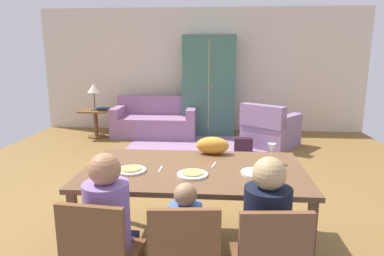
% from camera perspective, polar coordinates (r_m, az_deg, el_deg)
% --- Properties ---
extents(ground_plane, '(7.20, 6.21, 0.02)m').
position_cam_1_polar(ground_plane, '(4.91, -0.31, -8.30)').
color(ground_plane, brown).
extents(back_wall, '(7.20, 0.10, 2.70)m').
position_cam_1_polar(back_wall, '(7.75, 1.62, 9.61)').
color(back_wall, beige).
rests_on(back_wall, ground_plane).
extents(dining_table, '(1.89, 1.09, 0.76)m').
position_cam_1_polar(dining_table, '(2.97, 0.33, -7.89)').
color(dining_table, brown).
rests_on(dining_table, ground_plane).
extents(plate_near_man, '(0.25, 0.25, 0.02)m').
position_cam_1_polar(plate_near_man, '(2.92, -10.13, -7.00)').
color(plate_near_man, silver).
rests_on(plate_near_man, dining_table).
extents(pizza_near_man, '(0.17, 0.17, 0.01)m').
position_cam_1_polar(pizza_near_man, '(2.91, -10.14, -6.72)').
color(pizza_near_man, '#E0A051').
rests_on(pizza_near_man, plate_near_man).
extents(plate_near_child, '(0.25, 0.25, 0.02)m').
position_cam_1_polar(plate_near_child, '(2.78, 0.07, -7.79)').
color(plate_near_child, silver).
rests_on(plate_near_child, dining_table).
extents(pizza_near_child, '(0.17, 0.17, 0.01)m').
position_cam_1_polar(pizza_near_child, '(2.77, 0.07, -7.50)').
color(pizza_near_child, '#E09C4E').
rests_on(pizza_near_child, plate_near_child).
extents(plate_near_woman, '(0.25, 0.25, 0.02)m').
position_cam_1_polar(plate_near_woman, '(2.86, 10.68, -7.38)').
color(plate_near_woman, silver).
rests_on(plate_near_woman, dining_table).
extents(wine_glass, '(0.07, 0.07, 0.19)m').
position_cam_1_polar(wine_glass, '(3.11, 13.17, -3.50)').
color(wine_glass, silver).
rests_on(wine_glass, dining_table).
extents(fork, '(0.02, 0.15, 0.01)m').
position_cam_1_polar(fork, '(2.93, -5.29, -6.85)').
color(fork, silver).
rests_on(fork, dining_table).
extents(knife, '(0.05, 0.17, 0.01)m').
position_cam_1_polar(knife, '(3.04, 3.69, -6.15)').
color(knife, silver).
rests_on(knife, dining_table).
extents(dining_chair_man, '(0.46, 0.46, 0.87)m').
position_cam_1_polar(dining_chair_man, '(2.36, -15.06, -19.66)').
color(dining_chair_man, brown).
rests_on(dining_chair_man, ground_plane).
extents(person_man, '(0.30, 0.41, 1.11)m').
position_cam_1_polar(person_man, '(2.49, -13.45, -17.21)').
color(person_man, '#2E354F').
rests_on(person_man, ground_plane).
extents(person_child, '(0.22, 0.30, 0.92)m').
position_cam_1_polar(person_child, '(2.43, -1.05, -19.84)').
color(person_child, '#344351').
rests_on(person_child, ground_plane).
extents(person_woman, '(0.30, 0.41, 1.11)m').
position_cam_1_polar(person_woman, '(2.40, 12.01, -18.25)').
color(person_woman, '#362C48').
rests_on(person_woman, ground_plane).
extents(cat, '(0.33, 0.17, 0.17)m').
position_cam_1_polar(cat, '(3.34, 3.45, -2.93)').
color(cat, orange).
rests_on(cat, dining_table).
extents(area_rug, '(2.60, 1.80, 0.01)m').
position_cam_1_polar(area_rug, '(6.45, 0.73, -3.11)').
color(area_rug, gray).
rests_on(area_rug, ground_plane).
extents(couch, '(1.74, 0.86, 0.82)m').
position_cam_1_polar(couch, '(7.32, -6.10, 1.11)').
color(couch, gray).
rests_on(couch, ground_plane).
extents(armchair, '(1.20, 1.20, 0.82)m').
position_cam_1_polar(armchair, '(6.58, 12.84, -0.27)').
color(armchair, gray).
rests_on(armchair, ground_plane).
extents(armoire, '(1.10, 0.59, 2.10)m').
position_cam_1_polar(armoire, '(7.38, 2.86, 7.12)').
color(armoire, '#3A6455').
rests_on(armoire, ground_plane).
extents(side_table, '(0.56, 0.56, 0.58)m').
position_cam_1_polar(side_table, '(7.38, -15.82, 1.39)').
color(side_table, brown).
rests_on(side_table, ground_plane).
extents(table_lamp, '(0.26, 0.26, 0.54)m').
position_cam_1_polar(table_lamp, '(7.29, -16.12, 6.26)').
color(table_lamp, '#4C4334').
rests_on(table_lamp, side_table).
extents(book_lower, '(0.22, 0.16, 0.03)m').
position_cam_1_polar(book_lower, '(7.34, -14.58, 3.12)').
color(book_lower, maroon).
rests_on(book_lower, side_table).
extents(book_upper, '(0.22, 0.16, 0.03)m').
position_cam_1_polar(book_upper, '(7.29, -14.69, 3.28)').
color(book_upper, '#2D5177').
rests_on(book_upper, book_lower).
extents(handbag, '(0.32, 0.16, 0.26)m').
position_cam_1_polar(handbag, '(6.13, 8.57, -2.85)').
color(handbag, '#2D1721').
rests_on(handbag, ground_plane).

